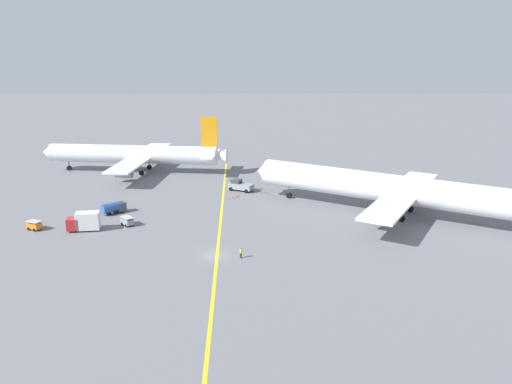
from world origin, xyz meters
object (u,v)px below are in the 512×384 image
object	(u,v)px
airliner_at_gate_left	(135,155)
traffic_cone_wingtip_port	(233,197)
airliner_being_pushed	(391,189)
gse_catering_truck_tall	(84,221)
gse_baggage_cart_trailing	(34,225)
gse_fuel_bowser_stubby	(114,207)
gse_baggage_cart_near_cluster	(127,221)
ground_crew_wing_walker_right	(241,253)
traffic_cone_nose_left	(236,197)
pushback_tug	(240,185)
traffic_cone_wingtip_starboard	(238,195)

from	to	relation	value
airliner_at_gate_left	traffic_cone_wingtip_port	size ratio (longest dim) A/B	85.93
airliner_being_pushed	gse_catering_truck_tall	distance (m)	60.03
gse_baggage_cart_trailing	airliner_at_gate_left	bearing A→B (deg)	78.68
airliner_at_gate_left	gse_catering_truck_tall	world-z (taller)	airliner_at_gate_left
airliner_being_pushed	gse_catering_truck_tall	bearing A→B (deg)	-171.45
gse_fuel_bowser_stubby	gse_catering_truck_tall	world-z (taller)	gse_catering_truck_tall
gse_catering_truck_tall	gse_baggage_cart_near_cluster	bearing A→B (deg)	20.25
airliner_at_gate_left	gse_fuel_bowser_stubby	size ratio (longest dim) A/B	10.46
airliner_at_gate_left	gse_baggage_cart_trailing	distance (m)	45.87
gse_baggage_cart_trailing	ground_crew_wing_walker_right	size ratio (longest dim) A/B	1.81
airliner_at_gate_left	traffic_cone_nose_left	distance (m)	37.68
airliner_being_pushed	gse_fuel_bowser_stubby	world-z (taller)	airliner_being_pushed
airliner_being_pushed	gse_baggage_cart_near_cluster	size ratio (longest dim) A/B	18.09
airliner_at_gate_left	pushback_tug	bearing A→B (deg)	-32.61
gse_catering_truck_tall	traffic_cone_wingtip_starboard	bearing A→B (deg)	38.56
gse_baggage_cart_near_cluster	ground_crew_wing_walker_right	size ratio (longest dim) A/B	1.77
gse_baggage_cart_near_cluster	traffic_cone_wingtip_port	bearing A→B (deg)	42.26
gse_baggage_cart_near_cluster	traffic_cone_nose_left	size ratio (longest dim) A/B	5.11
pushback_tug	traffic_cone_wingtip_starboard	bearing A→B (deg)	-96.71
traffic_cone_wingtip_port	traffic_cone_nose_left	bearing A→B (deg)	21.27
airliner_being_pushed	airliner_at_gate_left	bearing A→B (deg)	148.70
airliner_at_gate_left	traffic_cone_wingtip_port	xyz separation A→B (m)	(27.38, -24.87, -4.62)
airliner_at_gate_left	pushback_tug	size ratio (longest dim) A/B	5.98
pushback_tug	gse_baggage_cart_trailing	distance (m)	46.17
airliner_being_pushed	gse_baggage_cart_trailing	world-z (taller)	airliner_being_pushed
airliner_being_pushed	gse_fuel_bowser_stubby	size ratio (longest dim) A/B	11.25
gse_fuel_bowser_stubby	airliner_being_pushed	bearing A→B (deg)	-1.04
airliner_being_pushed	traffic_cone_wingtip_starboard	distance (m)	34.44
gse_catering_truck_tall	gse_baggage_cart_trailing	size ratio (longest dim) A/B	1.93
pushback_tug	gse_fuel_bowser_stubby	bearing A→B (deg)	-146.71
airliner_at_gate_left	gse_baggage_cart_trailing	bearing A→B (deg)	-101.32
traffic_cone_nose_left	traffic_cone_wingtip_starboard	xyz separation A→B (m)	(0.30, 1.51, 0.00)
traffic_cone_nose_left	traffic_cone_wingtip_starboard	size ratio (longest dim) A/B	1.00
gse_fuel_bowser_stubby	traffic_cone_wingtip_port	world-z (taller)	gse_fuel_bowser_stubby
pushback_tug	ground_crew_wing_walker_right	size ratio (longest dim) A/B	4.97
airliner_at_gate_left	gse_baggage_cart_near_cluster	distance (m)	43.51
ground_crew_wing_walker_right	gse_baggage_cart_trailing	bearing A→B (deg)	160.98
pushback_tug	traffic_cone_wingtip_starboard	distance (m)	4.60
gse_fuel_bowser_stubby	ground_crew_wing_walker_right	size ratio (longest dim) A/B	2.84
gse_baggage_cart_near_cluster	gse_baggage_cart_trailing	xyz separation A→B (m)	(-16.83, -2.19, 0.00)
gse_catering_truck_tall	airliner_being_pushed	bearing A→B (deg)	8.55
airliner_being_pushed	ground_crew_wing_walker_right	size ratio (longest dim) A/B	32.00
airliner_being_pushed	traffic_cone_wingtip_starboard	bearing A→B (deg)	156.92
pushback_tug	traffic_cone_nose_left	xyz separation A→B (m)	(-0.82, -5.98, -0.97)
gse_baggage_cart_trailing	traffic_cone_wingtip_port	xyz separation A→B (m)	(36.35, 19.93, -0.58)
airliner_being_pushed	gse_catering_truck_tall	world-z (taller)	airliner_being_pushed
gse_fuel_bowser_stubby	gse_baggage_cart_trailing	size ratio (longest dim) A/B	1.57
airliner_at_gate_left	traffic_cone_nose_left	bearing A→B (deg)	-41.03
gse_fuel_bowser_stubby	gse_baggage_cart_trailing	xyz separation A→B (m)	(-12.42, -9.44, -0.47)
pushback_tug	gse_fuel_bowser_stubby	xyz separation A→B (m)	(-25.58, -16.79, 0.09)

